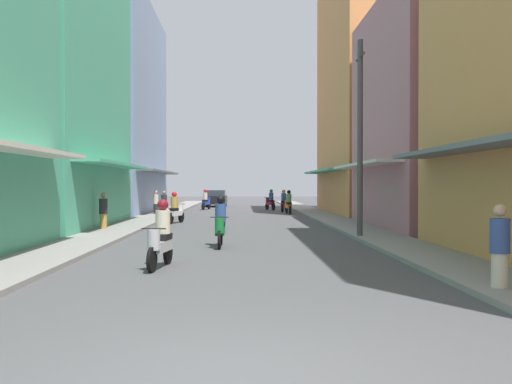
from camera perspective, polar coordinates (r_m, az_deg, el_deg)
name	(u,v)px	position (r m, az deg, el deg)	size (l,w,h in m)	color
ground_plane	(239,221)	(28.72, -1.76, -3.06)	(120.34, 120.34, 0.00)	#4C4C4F
sidewalk_left	(146,220)	(29.15, -11.62, -2.90)	(1.92, 62.70, 0.12)	gray
sidewalk_right	(332,219)	(29.14, 8.10, -2.89)	(1.92, 62.70, 0.12)	gray
building_left_mid	(36,26)	(26.59, -22.25, 15.98)	(7.05, 10.97, 17.86)	#4CB28C
building_left_far	(109,110)	(38.48, -15.33, 8.42)	(7.05, 13.58, 14.13)	#8CA5CC
building_right_mid	(442,116)	(25.25, 19.14, 7.64)	(7.05, 9.68, 9.92)	#B7727F
building_right_far	(376,80)	(36.77, 12.61, 11.51)	(7.05, 12.17, 17.57)	#D88C4C
motorbike_white	(176,209)	(27.00, -8.50, -1.81)	(0.74, 1.74, 1.58)	black
motorbike_blue	(206,201)	(41.65, -5.32, -0.90)	(0.72, 1.75, 1.58)	black
motorbike_green	(220,224)	(16.64, -3.81, -3.41)	(0.55, 1.81, 1.58)	black
motorbike_maroon	(270,201)	(40.70, 1.52, -0.94)	(0.77, 1.73, 1.58)	black
motorbike_orange	(288,203)	(35.58, 3.45, -1.19)	(0.55, 1.81, 1.58)	black
motorbike_red	(284,202)	(38.34, 3.00, -1.05)	(0.70, 1.76, 1.58)	black
motorbike_silver	(161,237)	(12.60, -10.06, -4.76)	(0.57, 1.80, 1.58)	black
parked_car	(216,198)	(47.48, -4.22, -0.66)	(1.84, 4.13, 1.45)	black
pedestrian_midway	(164,204)	(32.77, -9.71, -1.24)	(0.34, 0.34, 1.56)	#BF8C3F
pedestrian_far	(103,212)	(22.83, -15.87, -2.07)	(0.34, 0.34, 1.60)	#BF8C3F
pedestrian_crossing	(500,249)	(10.38, 24.41, -5.56)	(0.34, 0.34, 1.58)	beige
pedestrian_foreground	(156,203)	(34.13, -10.57, -1.15)	(0.34, 0.34, 1.57)	#262628
utility_pole	(360,137)	(19.45, 10.96, 5.70)	(0.20, 1.20, 7.03)	#4C4C4F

